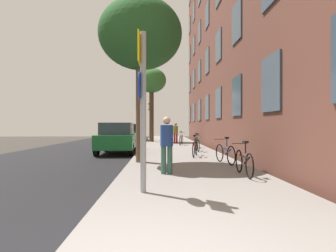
{
  "coord_description": "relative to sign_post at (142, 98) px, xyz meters",
  "views": [
    {
      "loc": [
        0.12,
        -2.49,
        1.48
      ],
      "look_at": [
        0.63,
        12.82,
        1.46
      ],
      "focal_mm": 29.67,
      "sensor_mm": 36.0,
      "label": 1
    }
  ],
  "objects": [
    {
      "name": "ground_plane",
      "position": [
        -2.18,
        11.82,
        -2.04
      ],
      "size": [
        41.8,
        41.8,
        0.0
      ],
      "primitive_type": "plane",
      "color": "#332D28"
    },
    {
      "name": "traffic_light",
      "position": [
        -0.37,
        20.16,
        0.53
      ],
      "size": [
        0.43,
        0.24,
        3.58
      ],
      "color": "black",
      "rests_on": "sidewalk"
    },
    {
      "name": "bicycle_5",
      "position": [
        1.93,
        13.81,
        -1.54
      ],
      "size": [
        0.52,
        1.61,
        0.97
      ],
      "color": "black",
      "rests_on": "sidewalk"
    },
    {
      "name": "car_1",
      "position": [
        -1.92,
        20.35,
        -1.2
      ],
      "size": [
        2.03,
        4.55,
        1.62
      ],
      "color": "#19662D",
      "rests_on": "road_asphalt"
    },
    {
      "name": "road_asphalt",
      "position": [
        -4.28,
        11.82,
        -2.04
      ],
      "size": [
        7.0,
        38.0,
        0.01
      ],
      "primitive_type": "cube",
      "color": "black",
      "rests_on": "ground"
    },
    {
      "name": "bicycle_4",
      "position": [
        2.66,
        11.41,
        -1.57
      ],
      "size": [
        0.51,
        1.66,
        0.91
      ],
      "color": "black",
      "rests_on": "sidewalk"
    },
    {
      "name": "bicycle_0",
      "position": [
        2.67,
        1.81,
        -1.55
      ],
      "size": [
        0.42,
        1.66,
        0.95
      ],
      "color": "black",
      "rests_on": "sidewalk"
    },
    {
      "name": "sidewalk",
      "position": [
        1.32,
        11.82,
        -1.98
      ],
      "size": [
        4.2,
        38.0,
        0.12
      ],
      "primitive_type": "cube",
      "color": "gray",
      "rests_on": "ground"
    },
    {
      "name": "tree_far",
      "position": [
        -0.28,
        18.04,
        3.18
      ],
      "size": [
        2.5,
        2.5,
        6.31
      ],
      "color": "#4C3823",
      "rests_on": "sidewalk"
    },
    {
      "name": "bicycle_1",
      "position": [
        2.73,
        4.21,
        -1.55
      ],
      "size": [
        0.47,
        1.65,
        0.96
      ],
      "color": "black",
      "rests_on": "sidewalk"
    },
    {
      "name": "car_0",
      "position": [
        -1.83,
        9.01,
        -1.2
      ],
      "size": [
        1.91,
        3.98,
        1.62
      ],
      "color": "#19662D",
      "rests_on": "road_asphalt"
    },
    {
      "name": "tree_near",
      "position": [
        -0.35,
        4.73,
        2.82
      ],
      "size": [
        3.12,
        3.12,
        6.12
      ],
      "color": "brown",
      "rests_on": "sidewalk"
    },
    {
      "name": "bicycle_3",
      "position": [
        2.39,
        9.01,
        -1.55
      ],
      "size": [
        0.42,
        1.67,
        0.95
      ],
      "color": "black",
      "rests_on": "sidewalk"
    },
    {
      "name": "sign_post",
      "position": [
        0.0,
        0.0,
        0.0
      ],
      "size": [
        0.16,
        0.6,
        3.28
      ],
      "color": "gray",
      "rests_on": "sidewalk"
    },
    {
      "name": "bicycle_2",
      "position": [
        1.95,
        6.61,
        -1.55
      ],
      "size": [
        0.56,
        1.65,
        0.96
      ],
      "color": "black",
      "rests_on": "sidewalk"
    },
    {
      "name": "pedestrian_1",
      "position": [
        1.63,
        15.5,
        -1.03
      ],
      "size": [
        0.35,
        0.35,
        1.57
      ],
      "color": "maroon",
      "rests_on": "sidewalk"
    },
    {
      "name": "pedestrian_0",
      "position": [
        0.57,
        2.15,
        -1.0
      ],
      "size": [
        0.51,
        0.51,
        1.61
      ],
      "color": "#33594C",
      "rests_on": "sidewalk"
    }
  ]
}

